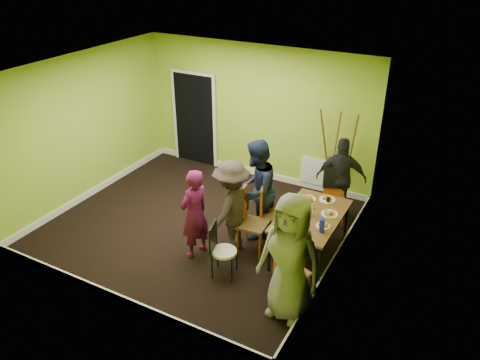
{
  "coord_description": "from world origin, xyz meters",
  "views": [
    {
      "loc": [
        4.01,
        -5.91,
        4.6
      ],
      "look_at": [
        0.83,
        0.0,
        1.1
      ],
      "focal_mm": 35.0,
      "sensor_mm": 36.0,
      "label": 1
    }
  ],
  "objects_px": {
    "chair_back_end": "(335,183)",
    "person_back_end": "(341,178)",
    "orange_bottle": "(313,206)",
    "thermos": "(311,208)",
    "dining_table": "(311,218)",
    "person_left_near": "(231,208)",
    "person_front_end": "(291,258)",
    "chair_left_far": "(269,209)",
    "easel": "(336,157)",
    "chair_front_end": "(289,270)",
    "chair_bentwood": "(220,247)",
    "blue_bottle": "(322,225)",
    "person_standing": "(194,214)",
    "person_left_far": "(256,190)",
    "chair_left_near": "(248,218)"
  },
  "relations": [
    {
      "from": "chair_front_end",
      "to": "dining_table",
      "type": "bearing_deg",
      "value": 117.59
    },
    {
      "from": "dining_table",
      "to": "person_front_end",
      "type": "bearing_deg",
      "value": -80.78
    },
    {
      "from": "chair_left_far",
      "to": "chair_left_near",
      "type": "relative_size",
      "value": 0.94
    },
    {
      "from": "chair_left_far",
      "to": "chair_bentwood",
      "type": "height_order",
      "value": "chair_left_far"
    },
    {
      "from": "dining_table",
      "to": "chair_left_near",
      "type": "relative_size",
      "value": 1.38
    },
    {
      "from": "chair_left_far",
      "to": "blue_bottle",
      "type": "height_order",
      "value": "chair_left_far"
    },
    {
      "from": "person_left_far",
      "to": "person_left_near",
      "type": "xyz_separation_m",
      "value": [
        -0.14,
        -0.6,
        -0.07
      ]
    },
    {
      "from": "orange_bottle",
      "to": "chair_back_end",
      "type": "bearing_deg",
      "value": 89.23
    },
    {
      "from": "thermos",
      "to": "person_standing",
      "type": "relative_size",
      "value": 0.16
    },
    {
      "from": "dining_table",
      "to": "person_left_far",
      "type": "bearing_deg",
      "value": 172.85
    },
    {
      "from": "thermos",
      "to": "orange_bottle",
      "type": "distance_m",
      "value": 0.22
    },
    {
      "from": "chair_left_far",
      "to": "person_back_end",
      "type": "height_order",
      "value": "person_back_end"
    },
    {
      "from": "chair_back_end",
      "to": "person_standing",
      "type": "bearing_deg",
      "value": 31.89
    },
    {
      "from": "chair_left_near",
      "to": "blue_bottle",
      "type": "height_order",
      "value": "chair_left_near"
    },
    {
      "from": "easel",
      "to": "person_front_end",
      "type": "relative_size",
      "value": 1.0
    },
    {
      "from": "chair_left_near",
      "to": "dining_table",
      "type": "bearing_deg",
      "value": 105.3
    },
    {
      "from": "person_back_end",
      "to": "person_left_near",
      "type": "bearing_deg",
      "value": 42.11
    },
    {
      "from": "dining_table",
      "to": "chair_back_end",
      "type": "relative_size",
      "value": 1.51
    },
    {
      "from": "person_left_near",
      "to": "chair_back_end",
      "type": "bearing_deg",
      "value": 152.94
    },
    {
      "from": "thermos",
      "to": "person_front_end",
      "type": "bearing_deg",
      "value": -80.18
    },
    {
      "from": "person_left_near",
      "to": "person_back_end",
      "type": "xyz_separation_m",
      "value": [
        1.2,
        1.89,
        -0.04
      ]
    },
    {
      "from": "chair_left_near",
      "to": "person_standing",
      "type": "relative_size",
      "value": 0.72
    },
    {
      "from": "person_back_end",
      "to": "chair_left_far",
      "type": "bearing_deg",
      "value": 43.28
    },
    {
      "from": "person_front_end",
      "to": "chair_back_end",
      "type": "bearing_deg",
      "value": 102.23
    },
    {
      "from": "easel",
      "to": "person_front_end",
      "type": "distance_m",
      "value": 3.36
    },
    {
      "from": "easel",
      "to": "person_back_end",
      "type": "xyz_separation_m",
      "value": [
        0.27,
        -0.52,
        -0.15
      ]
    },
    {
      "from": "chair_bentwood",
      "to": "orange_bottle",
      "type": "height_order",
      "value": "chair_bentwood"
    },
    {
      "from": "thermos",
      "to": "dining_table",
      "type": "bearing_deg",
      "value": 36.57
    },
    {
      "from": "person_left_near",
      "to": "chair_left_far",
      "type": "bearing_deg",
      "value": 150.8
    },
    {
      "from": "person_back_end",
      "to": "orange_bottle",
      "type": "bearing_deg",
      "value": 70.71
    },
    {
      "from": "orange_bottle",
      "to": "person_back_end",
      "type": "xyz_separation_m",
      "value": [
        0.08,
        1.23,
        -0.03
      ]
    },
    {
      "from": "dining_table",
      "to": "person_front_end",
      "type": "xyz_separation_m",
      "value": [
        0.23,
        -1.39,
        0.22
      ]
    },
    {
      "from": "person_standing",
      "to": "person_left_near",
      "type": "relative_size",
      "value": 0.95
    },
    {
      "from": "chair_left_far",
      "to": "blue_bottle",
      "type": "bearing_deg",
      "value": 46.0
    },
    {
      "from": "dining_table",
      "to": "blue_bottle",
      "type": "xyz_separation_m",
      "value": [
        0.3,
        -0.37,
        0.17
      ]
    },
    {
      "from": "thermos",
      "to": "person_left_near",
      "type": "bearing_deg",
      "value": -158.35
    },
    {
      "from": "chair_bentwood",
      "to": "person_left_near",
      "type": "distance_m",
      "value": 0.72
    },
    {
      "from": "chair_front_end",
      "to": "person_left_far",
      "type": "distance_m",
      "value": 1.76
    },
    {
      "from": "chair_front_end",
      "to": "thermos",
      "type": "distance_m",
      "value": 1.2
    },
    {
      "from": "easel",
      "to": "thermos",
      "type": "distance_m",
      "value": 1.97
    },
    {
      "from": "easel",
      "to": "dining_table",
      "type": "bearing_deg",
      "value": -82.86
    },
    {
      "from": "chair_left_far",
      "to": "person_standing",
      "type": "xyz_separation_m",
      "value": [
        -0.84,
        -0.95,
        0.18
      ]
    },
    {
      "from": "chair_front_end",
      "to": "person_front_end",
      "type": "xyz_separation_m",
      "value": [
        0.1,
        -0.23,
        0.39
      ]
    },
    {
      "from": "chair_back_end",
      "to": "person_back_end",
      "type": "xyz_separation_m",
      "value": [
        0.07,
        0.14,
        0.06
      ]
    },
    {
      "from": "chair_bentwood",
      "to": "person_front_end",
      "type": "distance_m",
      "value": 1.34
    },
    {
      "from": "chair_front_end",
      "to": "chair_bentwood",
      "type": "bearing_deg",
      "value": -161.49
    },
    {
      "from": "chair_left_near",
      "to": "orange_bottle",
      "type": "height_order",
      "value": "chair_left_near"
    },
    {
      "from": "dining_table",
      "to": "thermos",
      "type": "distance_m",
      "value": 0.18
    },
    {
      "from": "easel",
      "to": "blue_bottle",
      "type": "distance_m",
      "value": 2.38
    },
    {
      "from": "blue_bottle",
      "to": "chair_left_near",
      "type": "bearing_deg",
      "value": 178.63
    }
  ]
}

